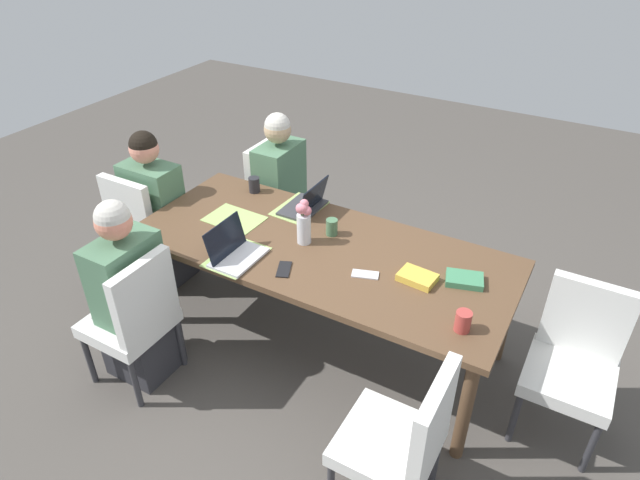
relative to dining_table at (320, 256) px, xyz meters
name	(u,v)px	position (x,y,z in m)	size (l,w,h in m)	color
ground_plane	(320,338)	(0.00, 0.00, -0.67)	(10.00, 10.00, 0.00)	#4C4742
dining_table	(320,256)	(0.00, 0.00, 0.00)	(2.31, 0.99, 0.74)	brown
chair_near_left_near	(135,315)	(-0.75, -0.82, -0.17)	(0.44, 0.44, 0.90)	silver
person_near_left_near	(133,302)	(-0.82, -0.76, -0.14)	(0.36, 0.40, 1.19)	#2D2D33
chair_far_left_mid	(277,193)	(-0.85, 0.80, -0.17)	(0.44, 0.44, 0.90)	silver
person_far_left_mid	(281,196)	(-0.77, 0.74, -0.14)	(0.36, 0.40, 1.19)	#2D2D33
chair_head_left_left_far	(144,224)	(-1.43, -0.06, -0.17)	(0.44, 0.44, 0.90)	silver
person_head_left_left_far	(157,218)	(-1.37, 0.01, -0.14)	(0.40, 0.36, 1.19)	#2D2D33
chair_near_right_near	(404,438)	(0.91, -0.83, -0.17)	(0.44, 0.44, 0.90)	silver
chair_head_right_right_mid	(575,356)	(1.49, 0.08, -0.17)	(0.44, 0.44, 0.90)	silver
flower_vase	(303,220)	(-0.11, 0.00, 0.23)	(0.10, 0.09, 0.29)	silver
placemat_near_left_near	(237,257)	(-0.37, -0.33, 0.07)	(0.36, 0.26, 0.00)	#9EBC66
placemat_far_left_mid	(299,208)	(-0.35, 0.33, 0.07)	(0.36, 0.26, 0.00)	#9EBC66
placemat_head_left_left_far	(234,219)	(-0.64, 0.01, 0.07)	(0.36, 0.26, 0.00)	#9EBC66
laptop_near_left_near	(235,252)	(-0.37, -0.35, 0.11)	(0.22, 0.32, 0.21)	silver
laptop_far_left_mid	(306,204)	(-0.30, 0.34, 0.11)	(0.22, 0.32, 0.21)	#38383D
coffee_mug_near_left	(332,227)	(-0.01, 0.16, 0.12)	(0.07, 0.07, 0.10)	#47704C
coffee_mug_near_right	(463,321)	(0.96, -0.29, 0.12)	(0.08, 0.08, 0.11)	#AD3D38
coffee_mug_centre_left	(254,185)	(-0.75, 0.38, 0.12)	(0.08, 0.08, 0.11)	#232328
book_red_cover	(464,279)	(0.86, 0.09, 0.09)	(0.20, 0.14, 0.04)	#3D7F56
book_blue_cover	(417,277)	(0.63, -0.02, 0.09)	(0.20, 0.14, 0.04)	gold
phone_black	(284,269)	(-0.06, -0.30, 0.07)	(0.15, 0.07, 0.01)	black
phone_silver	(365,274)	(0.36, -0.12, 0.07)	(0.15, 0.07, 0.01)	silver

